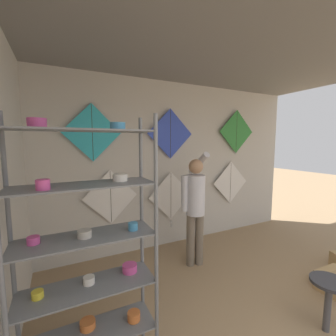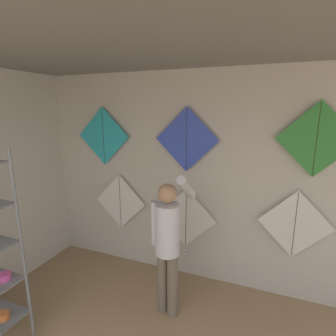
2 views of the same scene
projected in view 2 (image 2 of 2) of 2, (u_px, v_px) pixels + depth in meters
name	position (u px, v px, depth m)	size (l,w,h in m)	color
back_panel	(193.00, 179.00, 3.49)	(5.15, 0.06, 2.80)	beige
ceiling_slab	(123.00, 28.00, 1.65)	(5.15, 4.10, 0.04)	gray
shopkeeper	(168.00, 238.00, 2.87)	(0.41, 0.54, 1.66)	#726656
kite_0	(120.00, 202.00, 3.89)	(0.83, 0.01, 0.83)	white
kite_1	(186.00, 219.00, 3.55)	(0.83, 0.04, 0.97)	white
kite_2	(295.00, 225.00, 3.04)	(0.83, 0.01, 0.83)	white
kite_3	(103.00, 136.00, 3.76)	(0.83, 0.01, 0.83)	#28B2C6
kite_4	(187.00, 140.00, 3.31)	(0.83, 0.01, 0.83)	blue
kite_5	(317.00, 139.00, 2.78)	(0.83, 0.01, 0.83)	#338C38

